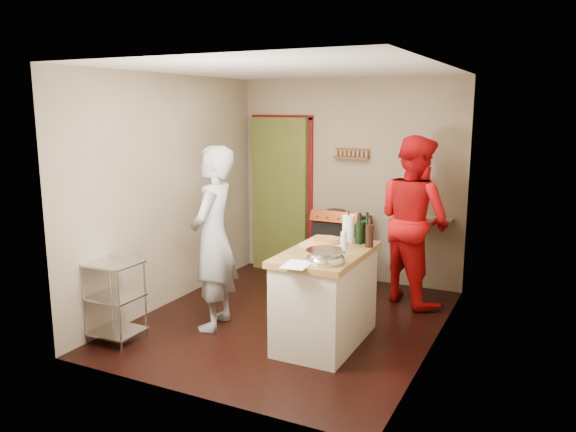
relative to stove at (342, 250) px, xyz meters
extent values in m
plane|color=black|center=(-0.05, -1.42, -0.45)|extent=(3.50, 3.50, 0.00)
cube|color=tan|center=(-0.05, 0.33, 0.85)|extent=(3.00, 0.04, 2.60)
cube|color=#565B23|center=(-1.00, 0.38, 0.60)|extent=(0.80, 0.40, 2.10)
cube|color=maroon|center=(-1.42, 0.31, 0.60)|extent=(0.06, 0.06, 2.10)
cube|color=maroon|center=(-0.58, 0.31, 0.60)|extent=(0.06, 0.06, 2.10)
cube|color=maroon|center=(-1.00, 0.31, 1.65)|extent=(0.90, 0.06, 0.06)
cube|color=brown|center=(0.00, 0.28, 1.15)|extent=(0.46, 0.09, 0.03)
cube|color=brown|center=(0.00, 0.32, 1.21)|extent=(0.46, 0.02, 0.12)
cube|color=olive|center=(0.00, 0.28, 1.21)|extent=(0.42, 0.04, 0.07)
cube|color=tan|center=(0.90, 0.23, 0.45)|extent=(0.80, 0.18, 0.04)
cube|color=black|center=(0.70, 0.23, 0.57)|extent=(0.10, 0.14, 0.22)
cube|color=tan|center=(-1.55, -1.42, 0.85)|extent=(0.04, 3.50, 2.60)
cube|color=tan|center=(1.45, -1.42, 0.85)|extent=(0.04, 3.50, 2.60)
cube|color=white|center=(-0.05, -1.42, 2.16)|extent=(3.00, 3.50, 0.02)
cube|color=black|center=(0.00, 0.01, -0.05)|extent=(0.60, 0.55, 0.80)
cube|color=black|center=(0.00, 0.01, 0.38)|extent=(0.60, 0.55, 0.06)
cube|color=#8B3914|center=(0.00, -0.27, 0.47)|extent=(0.60, 0.15, 0.17)
cylinder|color=black|center=(-0.15, 0.14, 0.46)|extent=(0.26, 0.26, 0.05)
cylinder|color=silver|center=(-1.55, -2.80, -0.05)|extent=(0.02, 0.02, 0.80)
cylinder|color=silver|center=(-1.11, -2.80, -0.05)|extent=(0.02, 0.02, 0.80)
cylinder|color=silver|center=(-1.55, -2.44, -0.05)|extent=(0.02, 0.02, 0.80)
cylinder|color=silver|center=(-1.11, -2.44, -0.05)|extent=(0.02, 0.02, 0.80)
cube|color=silver|center=(-1.33, -2.62, -0.35)|extent=(0.48, 0.40, 0.02)
cube|color=silver|center=(-1.33, -2.62, 0.00)|extent=(0.48, 0.40, 0.02)
cube|color=silver|center=(-1.33, -2.62, 0.33)|extent=(0.48, 0.40, 0.02)
cube|color=beige|center=(0.50, -1.75, -0.03)|extent=(0.65, 1.14, 0.85)
cube|color=olive|center=(0.50, -1.75, 0.43)|extent=(0.71, 1.20, 0.06)
cube|color=#E5BE8B|center=(0.40, -1.51, 0.47)|extent=(0.40, 0.40, 0.02)
cylinder|color=#DB8D44|center=(0.40, -1.51, 0.50)|extent=(0.32, 0.32, 0.02)
ellipsoid|color=silver|center=(0.64, -2.12, 0.51)|extent=(0.35, 0.35, 0.11)
cylinder|color=white|center=(0.58, -1.37, 0.60)|extent=(0.12, 0.12, 0.28)
cylinder|color=silver|center=(0.63, -1.63, 0.54)|extent=(0.06, 0.06, 0.17)
cube|color=white|center=(0.45, -2.30, 0.46)|extent=(0.24, 0.32, 0.00)
cylinder|color=black|center=(0.74, -1.28, 0.61)|extent=(0.08, 0.08, 0.31)
cylinder|color=black|center=(0.82, -1.43, 0.61)|extent=(0.08, 0.08, 0.31)
cylinder|color=black|center=(0.68, -1.35, 0.61)|extent=(0.08, 0.08, 0.31)
imported|color=silver|center=(-0.67, -1.89, 0.48)|extent=(0.59, 0.76, 1.86)
imported|color=red|center=(0.95, -0.22, 0.52)|extent=(1.19, 1.14, 1.93)
camera|label=1|loc=(2.43, -6.49, 1.79)|focal=35.00mm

